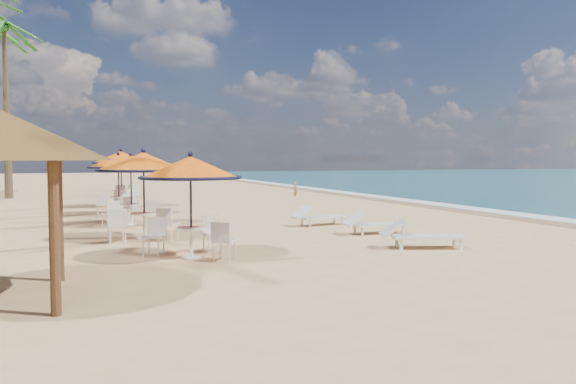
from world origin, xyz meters
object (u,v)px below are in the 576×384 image
at_px(station_0, 192,180).
at_px(station_2, 131,172).
at_px(station_4, 122,164).
at_px(lounger_near, 420,235).
at_px(station_3, 118,169).
at_px(station_1, 143,170).
at_px(lounger_mid, 373,223).
at_px(lounger_far, 318,216).

bearing_deg(station_0, station_2, 95.61).
bearing_deg(station_4, station_2, -92.28).
distance_m(station_0, lounger_near, 5.73).
bearing_deg(station_3, station_1, -88.86).
xyz_separation_m(station_1, station_2, (-0.01, 3.61, -0.14)).
xyz_separation_m(station_1, station_3, (-0.15, 7.40, -0.10)).
relative_size(lounger_mid, lounger_far, 0.97).
relative_size(station_4, lounger_mid, 1.39).
height_order(station_3, lounger_far, station_3).
bearing_deg(station_2, station_1, -89.88).
relative_size(station_2, lounger_near, 1.13).
bearing_deg(station_2, lounger_far, -22.21).
xyz_separation_m(station_0, station_2, (-0.68, 6.92, 0.03)).
relative_size(station_1, lounger_far, 1.26).
height_order(station_1, lounger_mid, station_1).
relative_size(station_0, station_3, 0.96).
bearing_deg(lounger_mid, station_0, -159.67).
xyz_separation_m(station_3, lounger_mid, (6.58, -8.63, -1.49)).
bearing_deg(lounger_far, station_0, -149.75).
height_order(station_0, station_3, station_3).
xyz_separation_m(station_4, lounger_near, (5.89, -15.23, -1.61)).
xyz_separation_m(station_1, lounger_mid, (6.44, -1.24, -1.59)).
distance_m(station_0, station_1, 3.38).
relative_size(station_1, station_4, 0.94).
bearing_deg(lounger_far, station_1, -179.40).
xyz_separation_m(station_4, lounger_far, (5.45, -9.97, -1.64)).
height_order(station_2, lounger_far, station_2).
bearing_deg(station_1, station_3, 91.14).
distance_m(station_1, lounger_near, 7.53).
distance_m(station_0, lounger_far, 6.98).
height_order(station_2, lounger_mid, station_2).
bearing_deg(station_1, station_4, 88.49).
height_order(station_2, station_3, station_3).
relative_size(station_0, station_2, 0.98).
bearing_deg(station_0, station_3, 94.37).
bearing_deg(station_4, station_3, -96.60).
distance_m(station_1, lounger_mid, 6.74).
height_order(station_1, station_4, station_4).
height_order(station_0, lounger_near, station_0).
relative_size(station_2, station_3, 0.98).
xyz_separation_m(lounger_near, lounger_far, (-0.44, 5.26, -0.03)).
bearing_deg(station_0, station_1, 101.46).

